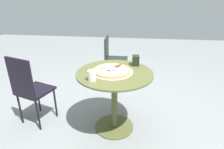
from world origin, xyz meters
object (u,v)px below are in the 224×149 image
object	(u,v)px
drinking_cup	(92,76)
napkin_dispenser	(136,60)
patio_chair_near	(29,87)
pizza_on_tray	(112,70)
patio_chair_far	(113,57)
pizza_server	(115,67)
patio_table	(114,90)

from	to	relation	value
drinking_cup	napkin_dispenser	bearing A→B (deg)	-131.07
napkin_dispenser	patio_chair_near	bearing A→B (deg)	99.90
napkin_dispenser	pizza_on_tray	bearing A→B (deg)	129.04
pizza_on_tray	napkin_dispenser	world-z (taller)	napkin_dispenser
patio_chair_far	pizza_on_tray	bearing A→B (deg)	96.67
drinking_cup	patio_chair_near	xyz separation A→B (m)	(0.82, -0.19, -0.28)
drinking_cup	patio_chair_far	bearing A→B (deg)	-90.71
pizza_server	drinking_cup	size ratio (longest dim) A/B	1.87
pizza_server	patio_chair_far	distance (m)	1.31
pizza_server	napkin_dispenser	distance (m)	0.31
napkin_dispenser	pizza_server	bearing A→B (deg)	129.56
patio_table	napkin_dispenser	xyz separation A→B (m)	(-0.23, -0.26, 0.28)
pizza_server	patio_chair_far	bearing A→B (deg)	-81.77
napkin_dispenser	drinking_cup	bearing A→B (deg)	135.46
patio_chair_near	patio_chair_far	bearing A→B (deg)	-121.81
pizza_on_tray	drinking_cup	size ratio (longest dim) A/B	4.43
drinking_cup	patio_chair_far	size ratio (longest dim) A/B	0.13
drinking_cup	patio_chair_near	world-z (taller)	patio_chair_near
drinking_cup	patio_table	bearing A→B (deg)	-130.73
pizza_on_tray	drinking_cup	distance (m)	0.31
pizza_server	patio_chair_near	distance (m)	1.06
patio_table	napkin_dispenser	size ratio (longest dim) A/B	7.12
pizza_on_tray	patio_chair_near	size ratio (longest dim) A/B	0.52
patio_table	patio_chair_far	bearing A→B (deg)	-82.08
pizza_on_tray	patio_chair_far	size ratio (longest dim) A/B	0.56
patio_table	pizza_server	distance (m)	0.27
napkin_dispenser	patio_chair_far	size ratio (longest dim) A/B	0.14
pizza_on_tray	patio_chair_far	bearing A→B (deg)	-83.33
pizza_on_tray	patio_chair_far	world-z (taller)	patio_chair_far
napkin_dispenser	patio_chair_far	bearing A→B (deg)	17.72
pizza_on_tray	patio_chair_far	xyz separation A→B (m)	(0.15, -1.29, -0.26)
drinking_cup	napkin_dispenser	distance (m)	0.65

